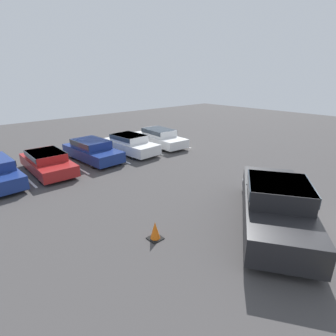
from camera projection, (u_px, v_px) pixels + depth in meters
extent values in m
plane|color=#423F3F|center=(306.00, 227.00, 9.22)|extent=(60.00, 60.00, 0.00)
cube|color=white|center=(25.00, 176.00, 13.82)|extent=(0.12, 4.01, 0.01)
cube|color=white|center=(74.00, 165.00, 15.52)|extent=(0.12, 4.01, 0.01)
cube|color=white|center=(113.00, 156.00, 17.21)|extent=(0.12, 4.01, 0.01)
cube|color=white|center=(145.00, 149.00, 18.90)|extent=(0.12, 4.01, 0.01)
cube|color=white|center=(172.00, 143.00, 20.60)|extent=(0.12, 4.01, 0.01)
cube|color=black|center=(274.00, 207.00, 9.19)|extent=(6.02, 4.91, 0.87)
cube|color=black|center=(279.00, 191.00, 8.67)|extent=(2.79, 2.73, 0.63)
cube|color=#2D3842|center=(279.00, 187.00, 8.62)|extent=(2.79, 2.76, 0.35)
cube|color=black|center=(271.00, 178.00, 10.73)|extent=(2.89, 2.84, 0.13)
cube|color=silver|center=(266.00, 184.00, 11.88)|extent=(1.31, 1.87, 0.28)
cylinder|color=black|center=(248.00, 191.00, 11.07)|extent=(0.89, 0.74, 0.85)
cylinder|color=#ADADB2|center=(248.00, 191.00, 11.07)|extent=(0.58, 0.55, 0.47)
cylinder|color=black|center=(291.00, 196.00, 10.67)|extent=(0.89, 0.74, 0.85)
cylinder|color=#ADADB2|center=(291.00, 196.00, 10.67)|extent=(0.58, 0.55, 0.47)
cylinder|color=black|center=(250.00, 238.00, 7.89)|extent=(0.89, 0.74, 0.85)
cylinder|color=#ADADB2|center=(250.00, 238.00, 7.89)|extent=(0.58, 0.55, 0.47)
cylinder|color=black|center=(312.00, 247.00, 7.48)|extent=(0.89, 0.74, 0.85)
cylinder|color=#ADADB2|center=(312.00, 247.00, 7.48)|extent=(0.58, 0.55, 0.47)
cylinder|color=black|center=(20.00, 181.00, 12.37)|extent=(0.26, 0.65, 0.64)
cylinder|color=#ADADB2|center=(20.00, 181.00, 12.37)|extent=(0.26, 0.36, 0.35)
cylinder|color=black|center=(5.00, 168.00, 14.09)|extent=(0.26, 0.65, 0.64)
cylinder|color=#ADADB2|center=(5.00, 168.00, 14.09)|extent=(0.26, 0.36, 0.35)
cube|color=maroon|center=(48.00, 164.00, 14.29)|extent=(1.89, 4.40, 0.57)
cube|color=maroon|center=(46.00, 155.00, 14.19)|extent=(1.63, 2.30, 0.40)
cube|color=#2D3842|center=(46.00, 154.00, 14.16)|extent=(1.70, 2.26, 0.24)
cylinder|color=black|center=(71.00, 170.00, 13.91)|extent=(0.24, 0.62, 0.61)
cylinder|color=#ADADB2|center=(71.00, 170.00, 13.91)|extent=(0.25, 0.34, 0.34)
cylinder|color=black|center=(41.00, 177.00, 12.97)|extent=(0.24, 0.62, 0.61)
cylinder|color=#ADADB2|center=(41.00, 177.00, 12.97)|extent=(0.25, 0.34, 0.34)
cylinder|color=black|center=(55.00, 159.00, 15.71)|extent=(0.24, 0.62, 0.61)
cylinder|color=#ADADB2|center=(55.00, 159.00, 15.71)|extent=(0.25, 0.34, 0.34)
cylinder|color=black|center=(27.00, 164.00, 14.77)|extent=(0.24, 0.62, 0.61)
cylinder|color=#ADADB2|center=(27.00, 164.00, 14.77)|extent=(0.25, 0.34, 0.34)
cube|color=navy|center=(93.00, 153.00, 16.28)|extent=(2.04, 4.54, 0.63)
cube|color=navy|center=(91.00, 144.00, 16.15)|extent=(1.70, 2.40, 0.49)
cube|color=#2D3842|center=(91.00, 142.00, 16.11)|extent=(1.77, 2.35, 0.29)
cylinder|color=black|center=(115.00, 157.00, 16.00)|extent=(0.27, 0.66, 0.65)
cylinder|color=#ADADB2|center=(115.00, 157.00, 16.00)|extent=(0.27, 0.37, 0.36)
cylinder|color=black|center=(93.00, 163.00, 14.97)|extent=(0.27, 0.66, 0.65)
cylinder|color=#ADADB2|center=(93.00, 163.00, 14.97)|extent=(0.27, 0.37, 0.36)
cylinder|color=black|center=(93.00, 149.00, 17.69)|extent=(0.27, 0.66, 0.65)
cylinder|color=#ADADB2|center=(93.00, 149.00, 17.69)|extent=(0.27, 0.37, 0.36)
cylinder|color=black|center=(72.00, 154.00, 16.67)|extent=(0.27, 0.66, 0.65)
cylinder|color=#ADADB2|center=(72.00, 154.00, 16.67)|extent=(0.27, 0.37, 0.36)
cube|color=silver|center=(130.00, 146.00, 17.79)|extent=(2.05, 4.42, 0.63)
cube|color=silver|center=(129.00, 138.00, 17.67)|extent=(1.70, 2.34, 0.46)
cube|color=#2D3842|center=(129.00, 137.00, 17.63)|extent=(1.77, 2.30, 0.28)
cylinder|color=black|center=(151.00, 150.00, 17.54)|extent=(0.27, 0.67, 0.66)
cylinder|color=#ADADB2|center=(151.00, 150.00, 17.54)|extent=(0.26, 0.38, 0.36)
cylinder|color=black|center=(133.00, 154.00, 16.52)|extent=(0.27, 0.67, 0.66)
cylinder|color=#ADADB2|center=(133.00, 154.00, 16.52)|extent=(0.26, 0.38, 0.36)
cylinder|color=black|center=(128.00, 143.00, 19.18)|extent=(0.27, 0.67, 0.66)
cylinder|color=#ADADB2|center=(128.00, 143.00, 19.18)|extent=(0.26, 0.38, 0.36)
cylinder|color=black|center=(110.00, 147.00, 18.15)|extent=(0.27, 0.67, 0.66)
cylinder|color=#ADADB2|center=(110.00, 147.00, 18.15)|extent=(0.26, 0.38, 0.36)
cube|color=silver|center=(160.00, 139.00, 19.68)|extent=(2.04, 4.75, 0.60)
cube|color=silver|center=(159.00, 132.00, 19.57)|extent=(1.68, 2.51, 0.48)
cube|color=#2D3842|center=(159.00, 131.00, 19.54)|extent=(1.75, 2.47, 0.29)
cylinder|color=black|center=(179.00, 143.00, 19.17)|extent=(0.26, 0.67, 0.66)
cylinder|color=#ADADB2|center=(179.00, 143.00, 19.17)|extent=(0.25, 0.38, 0.36)
cylinder|color=black|center=(163.00, 147.00, 18.30)|extent=(0.26, 0.67, 0.66)
cylinder|color=#ADADB2|center=(163.00, 147.00, 18.30)|extent=(0.25, 0.38, 0.36)
cylinder|color=black|center=(157.00, 137.00, 21.16)|extent=(0.26, 0.67, 0.66)
cylinder|color=#ADADB2|center=(157.00, 137.00, 21.16)|extent=(0.25, 0.38, 0.36)
cylinder|color=black|center=(142.00, 140.00, 20.29)|extent=(0.26, 0.67, 0.66)
cylinder|color=#ADADB2|center=(142.00, 140.00, 20.29)|extent=(0.25, 0.38, 0.36)
cube|color=black|center=(155.00, 238.00, 8.58)|extent=(0.44, 0.44, 0.03)
cone|color=orange|center=(155.00, 230.00, 8.48)|extent=(0.34, 0.34, 0.62)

